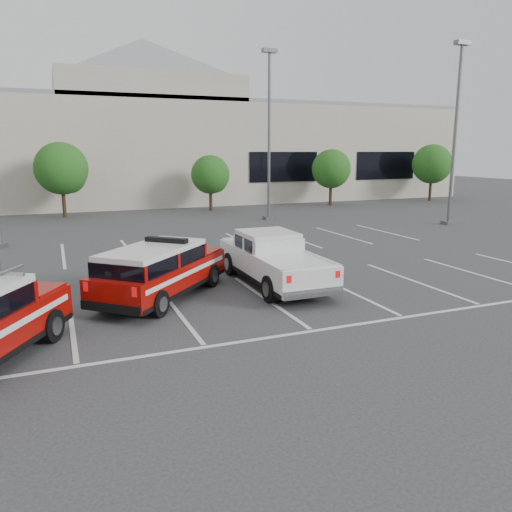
% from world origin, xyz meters
% --- Properties ---
extents(ground, '(120.00, 120.00, 0.00)m').
position_xyz_m(ground, '(0.00, 0.00, 0.00)').
color(ground, '#2F2F31').
rests_on(ground, ground).
extents(stall_markings, '(23.00, 15.00, 0.01)m').
position_xyz_m(stall_markings, '(0.00, 4.50, 0.01)').
color(stall_markings, silver).
rests_on(stall_markings, ground).
extents(convention_building, '(60.00, 16.99, 13.20)m').
position_xyz_m(convention_building, '(0.18, 31.86, 4.72)').
color(convention_building, beige).
rests_on(convention_building, ground).
extents(tree_mid_left, '(3.37, 3.37, 4.85)m').
position_xyz_m(tree_mid_left, '(-4.91, 22.05, 3.04)').
color(tree_mid_left, '#3F2B19').
rests_on(tree_mid_left, ground).
extents(tree_mid_right, '(2.77, 2.77, 3.99)m').
position_xyz_m(tree_mid_right, '(5.09, 22.05, 2.50)').
color(tree_mid_right, '#3F2B19').
rests_on(tree_mid_right, ground).
extents(tree_right, '(3.07, 3.07, 4.42)m').
position_xyz_m(tree_right, '(15.09, 22.05, 2.77)').
color(tree_right, '#3F2B19').
rests_on(tree_right, ground).
extents(tree_far_right, '(3.37, 3.37, 4.85)m').
position_xyz_m(tree_far_right, '(25.09, 22.05, 3.04)').
color(tree_far_right, '#3F2B19').
rests_on(tree_far_right, ground).
extents(light_pole_mid, '(0.90, 0.60, 10.24)m').
position_xyz_m(light_pole_mid, '(7.00, 16.00, 5.19)').
color(light_pole_mid, '#59595E').
rests_on(light_pole_mid, ground).
extents(light_pole_right, '(0.90, 0.60, 10.24)m').
position_xyz_m(light_pole_right, '(16.00, 10.00, 5.19)').
color(light_pole_right, '#59595E').
rests_on(light_pole_right, ground).
extents(fire_chief_suv, '(4.70, 4.90, 1.75)m').
position_xyz_m(fire_chief_suv, '(-2.84, 1.29, 0.72)').
color(fire_chief_suv, '#8A0A06').
rests_on(fire_chief_suv, ground).
extents(white_pickup, '(1.90, 5.47, 1.68)m').
position_xyz_m(white_pickup, '(0.87, 1.51, 0.67)').
color(white_pickup, silver).
rests_on(white_pickup, ground).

